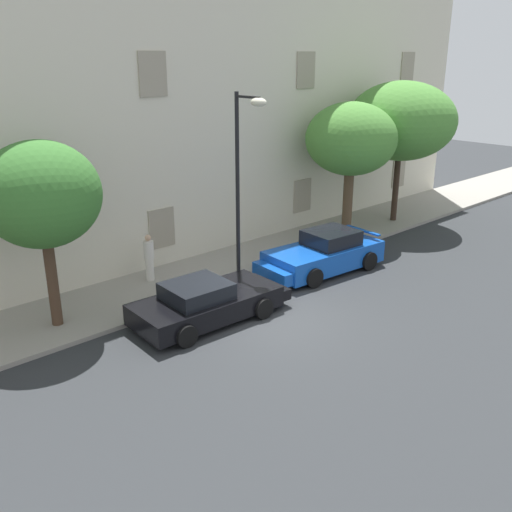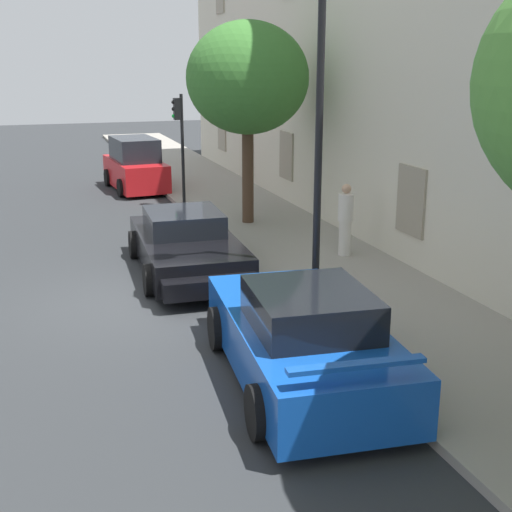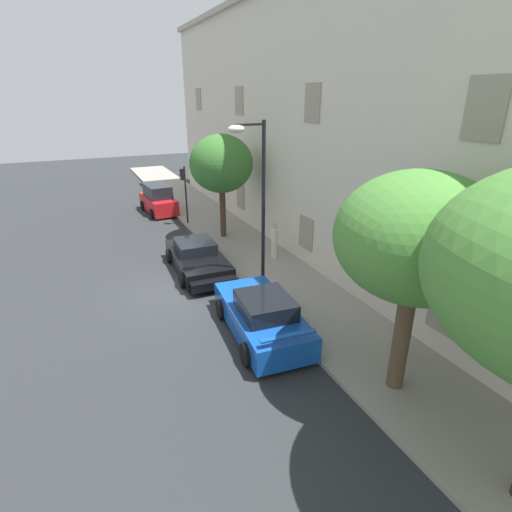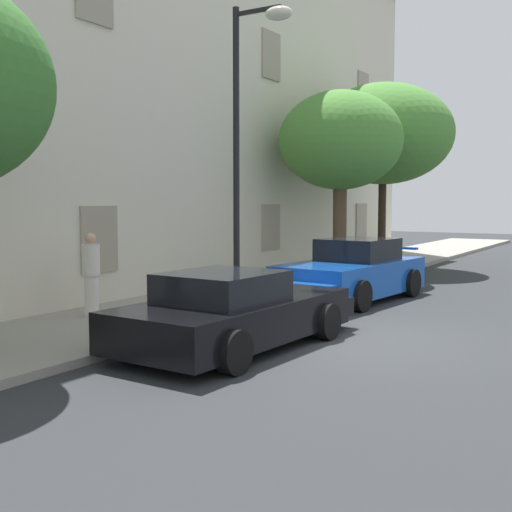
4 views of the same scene
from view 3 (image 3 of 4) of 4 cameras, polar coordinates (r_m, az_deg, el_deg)
name	(u,v)px [view 3 (image 3 of 4)]	position (r m, az deg, el deg)	size (l,w,h in m)	color
ground_plane	(177,290)	(16.61, -11.17, -4.79)	(80.00, 80.00, 0.00)	#2B2D30
sidewalk	(272,270)	(17.91, 2.26, -2.06)	(60.00, 3.47, 0.14)	gray
building_facade	(359,128)	(18.67, 14.54, 17.25)	(38.23, 5.34, 12.04)	beige
sportscar_red_lead	(198,260)	(17.90, -8.21, -0.53)	(5.04, 2.40, 1.31)	black
sportscar_yellow_flank	(260,314)	(13.33, 0.55, -8.26)	(5.11, 2.50, 1.52)	#144CB2
hatchback_parked	(158,200)	(27.66, -13.78, 7.76)	(3.98, 2.00, 1.87)	red
tree_near_kerb	(221,164)	(21.19, -4.98, 12.94)	(3.28, 3.28, 5.43)	#473323
tree_far_end	(417,238)	(9.93, 22.05, 2.37)	(3.87, 3.87, 5.74)	brown
traffic_light	(184,185)	(24.16, -10.24, 9.96)	(0.22, 0.36, 3.39)	black
street_lamp	(254,180)	(14.77, -0.31, 10.84)	(0.44, 1.42, 6.43)	black
pedestrian_admiring	(274,240)	(18.88, 2.64, 2.26)	(0.40, 0.40, 1.68)	silver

